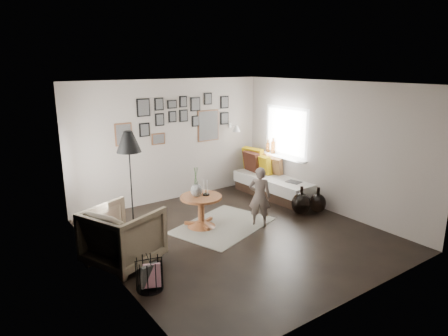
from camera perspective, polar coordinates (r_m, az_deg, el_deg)
ground at (r=7.08m, az=2.04°, el=-9.56°), size 4.80×4.80×0.00m
wall_back at (r=8.63m, az=-7.61°, el=3.85°), size 4.50×0.00×4.50m
wall_front at (r=5.04m, az=19.02°, el=-4.71°), size 4.50×0.00×4.50m
wall_left at (r=5.62m, az=-16.42°, el=-2.53°), size 0.00×4.80×4.80m
wall_right at (r=8.18m, az=14.77°, el=2.89°), size 0.00×4.80×4.80m
ceiling at (r=6.46m, az=2.26°, el=11.98°), size 4.80×4.80×0.00m
door_left at (r=6.80m, az=-19.51°, el=-2.02°), size 0.00×2.14×2.14m
window_right at (r=9.10m, az=7.87°, el=2.04°), size 0.15×1.32×1.30m
gallery_wall at (r=8.68m, az=-5.97°, el=6.92°), size 2.74×0.03×1.08m
wall_sconce at (r=9.20m, az=1.74°, el=5.67°), size 0.18×0.36×0.16m
rug at (r=7.45m, az=-0.15°, el=-8.21°), size 2.10×1.76×0.01m
pedestal_table at (r=7.32m, az=-3.27°, el=-6.39°), size 0.75×0.75×0.59m
vase at (r=7.14m, az=-3.95°, el=-2.84°), size 0.22×0.22×0.54m
candles at (r=7.23m, az=-2.58°, el=-2.85°), size 0.13×0.13×0.28m
daybed at (r=9.13m, az=7.02°, el=-1.94°), size 0.95×2.08×0.98m
magazine_on_daybed at (r=8.64m, az=9.93°, el=-1.97°), size 0.28×0.34×0.02m
armchair at (r=6.16m, az=-14.22°, el=-9.38°), size 1.25×1.23×0.88m
armchair_cushion at (r=6.20m, az=-14.15°, el=-8.81°), size 0.51×0.52×0.18m
floor_lamp at (r=6.94m, az=-13.46°, el=3.13°), size 0.42×0.42×1.81m
magazine_basket at (r=5.53m, az=-10.59°, el=-14.70°), size 0.42×0.42×0.43m
demijohn_large at (r=8.07m, az=10.94°, el=-5.01°), size 0.38×0.38×0.57m
demijohn_small at (r=8.25m, az=13.23°, el=-4.89°), size 0.34×0.34×0.52m
child at (r=7.33m, az=5.10°, el=-4.07°), size 0.47×0.47×1.11m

